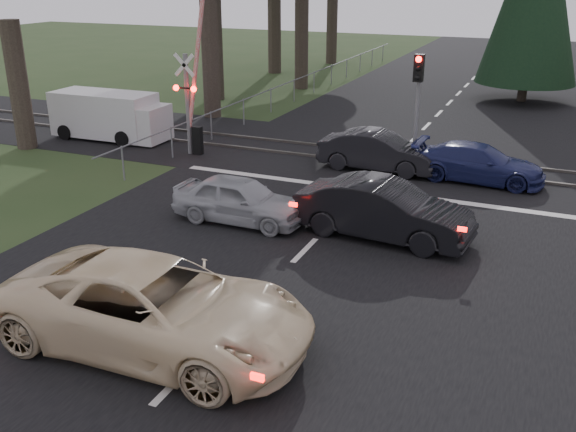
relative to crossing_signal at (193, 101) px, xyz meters
The scene contains 15 objects.
ground 12.37m from the crossing_signal, 53.38° to the right, with size 120.00×120.00×0.00m, color #273C1B.
road 7.56m from the crossing_signal, ahead, with size 14.00×100.00×0.01m, color black.
rail_corridor 7.88m from the crossing_signal, 16.92° to the left, with size 120.00×8.00×0.01m, color black.
stop_line 7.72m from the crossing_signal, 12.30° to the right, with size 13.00×0.35×0.00m, color silver.
rail_near 7.68m from the crossing_signal, 11.00° to the left, with size 120.00×0.12×0.10m, color #59544C.
rail_far 8.13m from the crossing_signal, 22.50° to the left, with size 120.00×0.12×0.10m, color #59544C.
crossing_signal is the anchor object (origin of this frame).
traffic_signal_center 8.36m from the crossing_signal, ahead, with size 0.32×0.48×4.10m.
fence_left 12.89m from the crossing_signal, 92.37° to the left, with size 0.10×36.00×1.20m, color slate, non-canonical shape.
cream_coupe 13.63m from the crossing_signal, 62.12° to the right, with size 2.77×6.01×1.67m, color beige.
dark_hatchback 10.34m from the crossing_signal, 30.26° to the right, with size 1.63×4.66×1.54m, color black.
silver_car 7.56m from the crossing_signal, 49.32° to the right, with size 1.55×3.85×1.31m, color #A0A3A7.
blue_sedan 10.64m from the crossing_signal, ahead, with size 1.76×4.33×1.26m, color navy.
dark_car_far 7.24m from the crossing_signal, ahead, with size 1.47×4.21×1.39m, color black.
white_van 4.56m from the crossing_signal, behind, with size 5.00×2.00×1.94m.
Camera 1 is at (5.48, -10.92, 6.73)m, focal length 40.00 mm.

